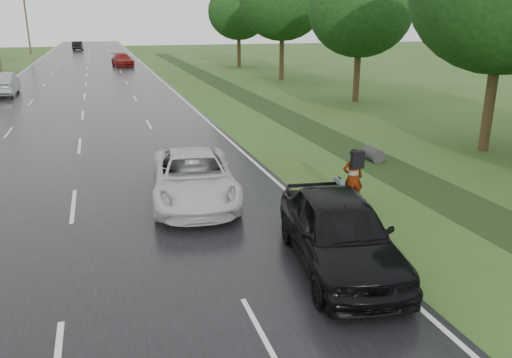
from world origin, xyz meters
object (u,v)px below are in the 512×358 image
object	(u,v)px
dark_sedan	(340,231)
pedestrian	(352,177)
silver_sedan	(3,84)
white_pickup	(194,177)

from	to	relation	value
dark_sedan	pedestrian	bearing A→B (deg)	67.09
pedestrian	silver_sedan	world-z (taller)	pedestrian
pedestrian	silver_sedan	xyz separation A→B (m)	(-13.98, 28.93, -0.05)
pedestrian	silver_sedan	size ratio (longest dim) A/B	0.35
white_pickup	dark_sedan	size ratio (longest dim) A/B	1.07
silver_sedan	white_pickup	bearing A→B (deg)	108.76
pedestrian	dark_sedan	size ratio (longest dim) A/B	0.36
pedestrian	dark_sedan	world-z (taller)	pedestrian
white_pickup	silver_sedan	size ratio (longest dim) A/B	1.05
white_pickup	pedestrian	bearing A→B (deg)	-16.04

